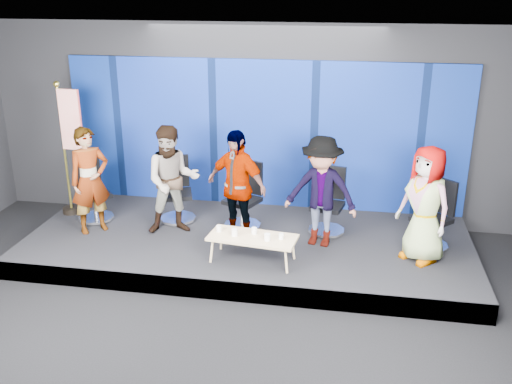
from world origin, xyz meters
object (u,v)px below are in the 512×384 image
(chair_b, at_px, (177,199))
(mug_c, at_px, (254,231))
(panelist_b, at_px, (172,180))
(mug_d, at_px, (267,237))
(panelist_e, at_px, (425,204))
(mug_a, at_px, (219,228))
(chair_a, at_px, (94,199))
(chair_e, at_px, (433,226))
(panelist_a, at_px, (90,180))
(panelist_c, at_px, (236,186))
(flag_stand, at_px, (70,146))
(panelist_d, at_px, (321,192))
(chair_c, at_px, (244,206))
(chair_d, at_px, (328,211))
(mug_e, at_px, (281,236))
(mug_b, at_px, (235,233))
(coffee_table, at_px, (253,238))

(chair_b, relative_size, mug_c, 11.56)
(panelist_b, xyz_separation_m, mug_d, (1.66, -0.90, -0.44))
(panelist_e, distance_m, mug_a, 2.98)
(chair_a, relative_size, panelist_e, 0.62)
(chair_e, relative_size, mug_a, 11.82)
(panelist_a, height_order, mug_a, panelist_a)
(panelist_c, bearing_deg, flag_stand, -167.35)
(chair_b, bearing_deg, panelist_d, -31.73)
(chair_c, height_order, panelist_c, panelist_c)
(mug_c, xyz_separation_m, mug_d, (0.22, -0.19, 0.00))
(panelist_b, bearing_deg, mug_a, -57.01)
(panelist_e, bearing_deg, panelist_a, -136.74)
(chair_d, distance_m, panelist_d, 0.72)
(chair_e, bearing_deg, panelist_c, -130.53)
(chair_e, bearing_deg, flag_stand, -138.09)
(panelist_c, relative_size, mug_a, 19.78)
(panelist_b, height_order, mug_e, panelist_b)
(mug_b, bearing_deg, chair_a, 157.69)
(panelist_c, bearing_deg, chair_c, 110.45)
(panelist_a, height_order, mug_e, panelist_a)
(chair_e, height_order, mug_b, chair_e)
(panelist_a, relative_size, mug_e, 20.52)
(mug_d, bearing_deg, mug_a, 165.75)
(chair_e, distance_m, mug_a, 3.25)
(chair_e, bearing_deg, panelist_a, -131.80)
(panelist_e, bearing_deg, flag_stand, -142.70)
(panelist_b, relative_size, chair_c, 1.61)
(panelist_d, bearing_deg, panelist_e, 1.91)
(coffee_table, relative_size, mug_b, 12.86)
(chair_a, distance_m, flag_stand, 0.98)
(panelist_b, height_order, coffee_table, panelist_b)
(panelist_d, bearing_deg, flag_stand, -174.73)
(mug_b, bearing_deg, panelist_c, 99.41)
(panelist_d, height_order, mug_b, panelist_d)
(chair_b, xyz_separation_m, mug_d, (1.77, -1.40, 0.08))
(chair_b, bearing_deg, coffee_table, -59.23)
(chair_d, bearing_deg, panelist_b, -157.99)
(panelist_a, distance_m, panelist_c, 2.36)
(mug_c, bearing_deg, chair_b, 141.87)
(chair_d, xyz_separation_m, mug_b, (-1.27, -1.27, 0.09))
(panelist_b, xyz_separation_m, coffee_table, (1.43, -0.80, -0.52))
(panelist_d, relative_size, mug_e, 20.45)
(chair_d, height_order, coffee_table, chair_d)
(chair_c, distance_m, panelist_d, 1.44)
(panelist_d, bearing_deg, chair_e, 18.42)
(panelist_e, relative_size, mug_b, 16.74)
(chair_a, height_order, chair_b, chair_b)
(chair_b, bearing_deg, chair_a, 170.05)
(mug_e, bearing_deg, coffee_table, 177.84)
(mug_b, bearing_deg, flag_stand, 157.78)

